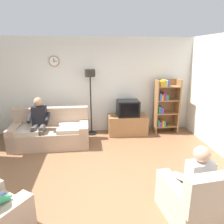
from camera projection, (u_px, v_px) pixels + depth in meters
name	position (u px, v px, depth m)	size (l,w,h in m)	color
ground_plane	(100.00, 181.00, 3.82)	(12.00, 12.00, 0.00)	brown
back_wall_assembly	(95.00, 86.00, 5.99)	(6.20, 0.17, 2.70)	silver
couch	(51.00, 133.00, 5.28)	(1.91, 0.90, 0.90)	tan
tv_stand	(127.00, 125.00, 5.99)	(1.10, 0.56, 0.56)	olive
tv	(128.00, 108.00, 5.82)	(0.60, 0.49, 0.44)	black
bookshelf	(165.00, 105.00, 6.01)	(0.68, 0.36, 1.55)	olive
floor_lamp	(90.00, 84.00, 5.65)	(0.28, 0.28, 1.85)	black
armchair_near_bookshelf	(196.00, 201.00, 2.91)	(0.90, 0.97, 0.90)	#BCAD99
person_on_couch	(39.00, 120.00, 5.04)	(0.51, 0.54, 1.24)	black
person_in_right_armchair	(195.00, 177.00, 2.90)	(0.55, 0.57, 1.12)	silver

